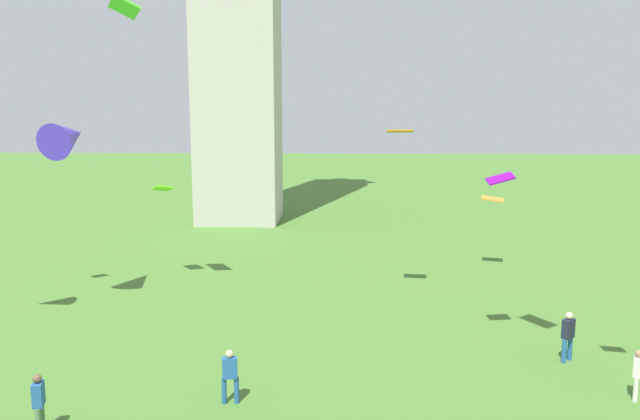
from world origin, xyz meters
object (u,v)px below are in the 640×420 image
Objects in this scene: kite_flying_8 at (400,131)px; kite_flying_5 at (500,178)px; kite_flying_2 at (493,199)px; person_2 at (230,373)px; kite_flying_7 at (162,188)px; kite_flying_4 at (124,7)px; kite_flying_1 at (68,137)px; person_4 at (39,400)px; person_3 at (637,371)px; person_1 at (568,334)px.

kite_flying_5 is at bearing 125.14° from kite_flying_8.
person_2 is at bearing -112.49° from kite_flying_2.
kite_flying_7 is at bearing 149.13° from kite_flying_5.
kite_flying_2 is 9.17m from kite_flying_8.
kite_flying_8 is (11.71, 1.34, -5.18)m from kite_flying_4.
kite_flying_5 is 6.68m from kite_flying_8.
person_2 is 16.22m from kite_flying_4.
kite_flying_1 is 18.12m from kite_flying_5.
person_3 is at bearing -94.44° from person_4.
kite_flying_1 is (-8.53, 9.17, 6.65)m from person_2.
kite_flying_2 is 1.05× the size of kite_flying_8.
person_2 is at bearing 67.57° from kite_flying_8.
kite_flying_7 is (-18.22, 12.99, 3.91)m from person_3.
person_3 is at bearing -111.51° from person_1.
person_1 is 1.88× the size of kite_flying_5.
kite_flying_5 is (-2.58, -11.82, 2.44)m from kite_flying_2.
kite_flying_5 reaches higher than kite_flying_2.
kite_flying_2 is 0.68× the size of kite_flying_4.
kite_flying_2 reaches higher than person_2.
person_1 is 3.12m from person_3.
person_4 is 16.19m from kite_flying_7.
person_3 is at bearing 22.34° from kite_flying_7.
person_2 is 13.89m from kite_flying_8.
kite_flying_5 is at bearing -113.95° from person_3.
kite_flying_8 is (-6.49, 9.80, 6.94)m from person_3.
person_3 is 0.92× the size of person_4.
kite_flying_2 is (-0.83, 15.87, 3.04)m from person_3.
kite_flying_1 is at bearing -86.09° from person_3.
kite_flying_4 is (-0.88, 11.17, 12.04)m from person_4.
person_2 is 1.77× the size of kite_flying_5.
person_3 is 0.61× the size of kite_flying_1.
kite_flying_4 is at bearing -144.44° from kite_flying_2.
person_2 is at bearing 139.84° from kite_flying_1.
person_2 is at bearing -60.84° from person_3.
person_1 reaches higher than person_4.
person_4 is at bearing 56.12° from kite_flying_8.
kite_flying_8 reaches higher than person_1.
kite_flying_5 is at bearing 172.79° from kite_flying_1.
kite_flying_5 reaches higher than person_4.
kite_flying_7 is (-0.02, 4.53, -8.21)m from kite_flying_4.
person_2 is at bearing -81.09° from person_4.
kite_flying_1 is 1.85× the size of kite_flying_7.
kite_flying_2 is at bearing -54.91° from person_4.
kite_flying_1 is 6.06m from kite_flying_4.
kite_flying_1 reaches higher than kite_flying_8.
kite_flying_7 is (-17.14, 10.08, 3.79)m from person_1.
person_1 is at bearing -25.69° from kite_flying_5.
kite_flying_4 is at bearing -8.81° from person_4.
kite_flying_7 is (-14.80, 8.94, -1.57)m from kite_flying_5.
kite_flying_5 is (13.90, 6.76, 5.39)m from person_4.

